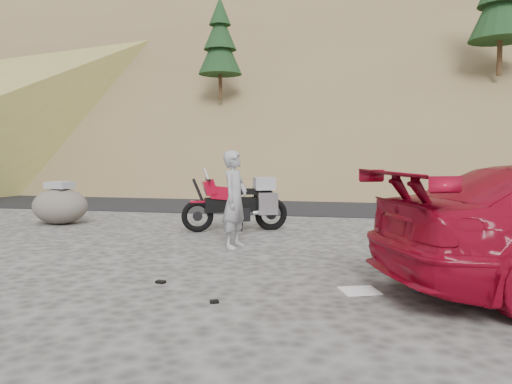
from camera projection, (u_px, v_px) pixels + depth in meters
ground at (217, 255)px, 8.62m from camera, size 140.00×140.00×0.00m
road at (291, 203)px, 17.39m from camera, size 120.00×7.00×0.05m
hillside at (339, 55)px, 47.58m from camera, size 120.00×73.00×46.72m
motorcycle at (240, 204)px, 11.28m from camera, size 2.27×1.27×1.45m
man at (235, 248)px, 9.32m from camera, size 0.55×0.73×1.81m
boulder at (60, 205)px, 12.38m from camera, size 1.71×1.60×1.07m
gear_white_cloth at (359, 291)px, 6.39m from camera, size 0.58×0.55×0.02m
gear_blue_mat at (399, 266)px, 7.46m from camera, size 0.46×0.34×0.17m
gear_bottle at (417, 283)px, 6.42m from camera, size 0.08×0.08×0.20m
gear_glove_a at (161, 282)px, 6.79m from camera, size 0.14×0.11×0.04m
gear_glove_b at (214, 302)px, 5.89m from camera, size 0.13×0.11×0.03m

